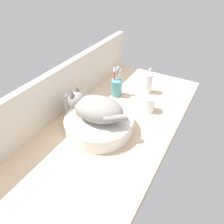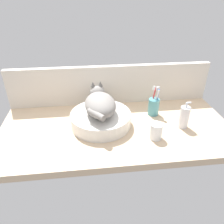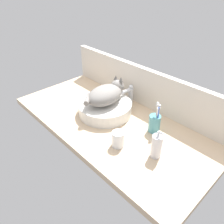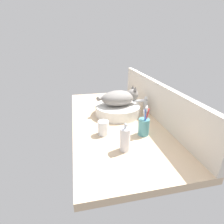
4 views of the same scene
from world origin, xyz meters
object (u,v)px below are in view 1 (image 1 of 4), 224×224
object	(u,v)px
water_glass	(149,105)
soap_dispenser	(148,83)
sink_basin	(99,124)
cat	(96,108)
toothbrush_cup	(117,87)
faucet	(69,105)

from	to	relation	value
water_glass	soap_dispenser	bearing A→B (deg)	24.30
sink_basin	cat	distance (cm)	9.71
cat	water_glass	distance (cm)	34.32
toothbrush_cup	water_glass	world-z (taller)	toothbrush_cup
sink_basin	soap_dispenser	bearing A→B (deg)	-9.24
sink_basin	faucet	distance (cm)	20.95
sink_basin	toothbrush_cup	world-z (taller)	toothbrush_cup
sink_basin	faucet	world-z (taller)	faucet
faucet	water_glass	xyz separation A→B (cm)	(25.69, -36.42, -3.49)
water_glass	cat	bearing A→B (deg)	148.45
sink_basin	water_glass	xyz separation A→B (cm)	(27.87, -15.88, -0.05)
faucet	soap_dispenser	distance (cm)	52.34
faucet	cat	bearing A→B (deg)	-97.04
sink_basin	cat	size ratio (longest dim) A/B	1.06
faucet	soap_dispenser	xyz separation A→B (cm)	(44.16, -28.08, -0.77)
soap_dispenser	water_glass	bearing A→B (deg)	-155.70
toothbrush_cup	water_glass	xyz separation A→B (cm)	(-5.50, -23.97, -1.89)
cat	soap_dispenser	bearing A→B (deg)	-10.82
sink_basin	cat	world-z (taller)	cat
faucet	water_glass	bearing A→B (deg)	-54.80
sink_basin	cat	xyz separation A→B (cm)	(-0.19, 1.35, 9.62)
faucet	water_glass	world-z (taller)	faucet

